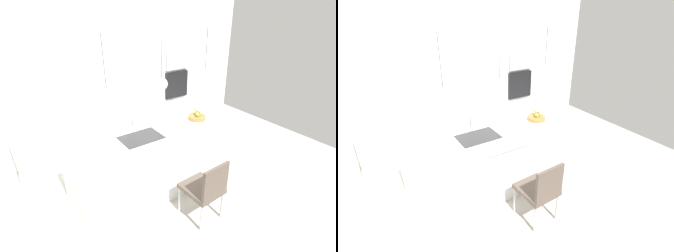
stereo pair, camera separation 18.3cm
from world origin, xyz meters
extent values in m
plane|color=#BCB7AD|center=(0.00, 0.00, 0.00)|extent=(6.60, 6.60, 0.00)
cube|color=white|center=(0.00, 1.65, 1.30)|extent=(6.00, 0.10, 2.60)
cube|color=white|center=(0.00, 0.00, 0.42)|extent=(2.66, 0.83, 0.84)
cube|color=white|center=(0.00, 0.00, 0.87)|extent=(2.72, 0.89, 0.06)
cube|color=#2D2D30|center=(-0.35, 0.00, 0.89)|extent=(0.56, 0.40, 0.02)
cylinder|color=silver|center=(-0.35, 0.24, 1.01)|extent=(0.02, 0.02, 0.22)
cylinder|color=silver|center=(-0.35, 0.16, 1.11)|extent=(0.02, 0.16, 0.02)
cylinder|color=#9E6B38|center=(0.67, 0.03, 0.93)|extent=(0.28, 0.28, 0.06)
sphere|color=olive|center=(0.65, 0.00, 0.98)|extent=(0.07, 0.07, 0.07)
sphere|color=#B22D1E|center=(0.69, 0.03, 0.99)|extent=(0.08, 0.08, 0.08)
sphere|color=orange|center=(0.67, 0.02, 0.98)|extent=(0.07, 0.07, 0.07)
ellipsoid|color=yellow|center=(0.70, 0.07, 1.01)|extent=(0.10, 0.19, 0.10)
cube|color=#9E9EA3|center=(1.43, 1.58, 1.44)|extent=(0.54, 0.08, 0.34)
cube|color=black|center=(1.43, 1.58, 0.94)|extent=(0.56, 0.08, 0.56)
cube|color=brown|center=(0.03, -0.84, 0.43)|extent=(0.44, 0.49, 0.06)
cube|color=brown|center=(0.04, -1.05, 0.66)|extent=(0.40, 0.06, 0.41)
cylinder|color=#B2B2B7|center=(0.20, -0.63, 0.20)|extent=(0.04, 0.04, 0.40)
cylinder|color=#B2B2B7|center=(-0.16, -0.64, 0.20)|extent=(0.04, 0.04, 0.40)
cylinder|color=#B2B2B7|center=(0.22, -1.04, 0.20)|extent=(0.04, 0.04, 0.40)
cylinder|color=#B2B2B7|center=(-0.15, -1.05, 0.20)|extent=(0.04, 0.04, 0.40)
sphere|color=silver|center=(-0.75, 0.00, 1.58)|extent=(0.16, 0.16, 0.16)
cylinder|color=black|center=(-0.75, 0.00, 1.96)|extent=(0.01, 0.01, 0.60)
sphere|color=silver|center=(0.00, 0.00, 1.58)|extent=(0.16, 0.16, 0.16)
cylinder|color=black|center=(0.00, 0.00, 1.96)|extent=(0.01, 0.01, 0.60)
sphere|color=silver|center=(0.75, 0.00, 1.58)|extent=(0.16, 0.16, 0.16)
cylinder|color=black|center=(0.75, 0.00, 1.96)|extent=(0.01, 0.01, 0.60)
camera|label=1|loc=(-1.79, -2.68, 2.54)|focal=27.29mm
camera|label=2|loc=(-1.63, -2.78, 2.54)|focal=27.29mm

